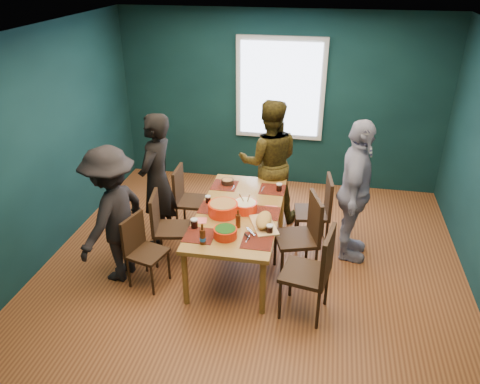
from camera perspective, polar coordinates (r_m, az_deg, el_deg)
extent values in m
cube|color=#9A572C|center=(5.71, 1.44, -9.35)|extent=(5.00, 5.00, 0.01)
cube|color=white|center=(4.64, 1.85, 18.59)|extent=(5.00, 5.00, 0.01)
cube|color=#103336|center=(5.93, -23.06, 4.78)|extent=(0.01, 5.00, 2.70)
cube|color=#103336|center=(7.36, 4.88, 10.96)|extent=(5.00, 0.01, 2.70)
cube|color=#103336|center=(2.97, -6.66, -16.47)|extent=(5.00, 0.01, 2.70)
cube|color=beige|center=(7.28, 4.91, 12.41)|extent=(1.35, 0.06, 1.55)
cube|color=olive|center=(5.46, -0.10, -2.49)|extent=(0.96, 1.89, 0.05)
cylinder|color=olive|center=(5.05, -6.70, -10.35)|extent=(0.07, 0.07, 0.67)
cylinder|color=olive|center=(4.90, 2.78, -11.52)|extent=(0.07, 0.07, 0.67)
cylinder|color=olive|center=(6.45, -2.24, -1.17)|extent=(0.07, 0.07, 0.67)
cylinder|color=olive|center=(6.33, 5.08, -1.83)|extent=(0.07, 0.07, 0.67)
cube|color=black|center=(6.25, -5.79, -1.16)|extent=(0.42, 0.42, 0.04)
cube|color=black|center=(6.19, -7.55, 0.96)|extent=(0.05, 0.41, 0.45)
cylinder|color=black|center=(6.26, -7.65, -3.63)|extent=(0.03, 0.03, 0.42)
cylinder|color=black|center=(6.18, -4.51, -3.92)|extent=(0.03, 0.03, 0.42)
cylinder|color=black|center=(6.56, -6.80, -2.08)|extent=(0.03, 0.03, 0.42)
cylinder|color=black|center=(6.47, -3.80, -2.33)|extent=(0.03, 0.03, 0.42)
cube|color=black|center=(5.69, -8.36, -4.51)|extent=(0.47, 0.47, 0.04)
cube|color=black|center=(5.60, -10.38, -2.37)|extent=(0.11, 0.40, 0.44)
cylinder|color=black|center=(5.70, -10.20, -7.32)|extent=(0.03, 0.03, 0.41)
cylinder|color=black|center=(5.64, -6.71, -7.42)|extent=(0.03, 0.03, 0.41)
cylinder|color=black|center=(5.98, -9.63, -5.45)|extent=(0.03, 0.03, 0.41)
cylinder|color=black|center=(5.93, -6.32, -5.52)|extent=(0.03, 0.03, 0.41)
cube|color=black|center=(5.35, -11.23, -7.37)|extent=(0.46, 0.46, 0.04)
cube|color=black|center=(5.33, -12.92, -4.88)|extent=(0.13, 0.37, 0.41)
cylinder|color=black|center=(5.46, -13.42, -9.57)|extent=(0.03, 0.03, 0.39)
cylinder|color=black|center=(5.29, -10.63, -10.59)|extent=(0.03, 0.03, 0.39)
cylinder|color=black|center=(5.66, -11.40, -7.88)|extent=(0.03, 0.03, 0.39)
cylinder|color=black|center=(5.50, -8.66, -8.79)|extent=(0.03, 0.03, 0.39)
cube|color=black|center=(6.00, 8.76, -2.52)|extent=(0.48, 0.48, 0.04)
cube|color=black|center=(5.90, 10.79, -0.43)|extent=(0.10, 0.43, 0.46)
cylinder|color=black|center=(5.95, 6.99, -5.34)|extent=(0.03, 0.03, 0.43)
cylinder|color=black|center=(5.98, 10.48, -5.39)|extent=(0.03, 0.03, 0.43)
cylinder|color=black|center=(6.25, 6.82, -3.55)|extent=(0.03, 0.03, 0.43)
cylinder|color=black|center=(6.29, 10.13, -3.62)|extent=(0.03, 0.03, 0.43)
cube|color=black|center=(5.39, 6.84, -5.66)|extent=(0.57, 0.57, 0.04)
cube|color=black|center=(5.30, 9.16, -3.02)|extent=(0.18, 0.44, 0.50)
cylinder|color=black|center=(5.34, 5.12, -9.23)|extent=(0.03, 0.03, 0.46)
cylinder|color=black|center=(5.43, 9.19, -8.85)|extent=(0.03, 0.03, 0.46)
cylinder|color=black|center=(5.65, 4.31, -6.92)|extent=(0.03, 0.03, 0.46)
cylinder|color=black|center=(5.73, 8.15, -6.60)|extent=(0.03, 0.03, 0.46)
cube|color=black|center=(4.86, 7.95, -9.79)|extent=(0.54, 0.54, 0.04)
cube|color=black|center=(4.67, 10.65, -7.60)|extent=(0.13, 0.46, 0.50)
cylinder|color=black|center=(4.90, 4.88, -13.03)|extent=(0.04, 0.04, 0.47)
cylinder|color=black|center=(4.84, 9.48, -14.01)|extent=(0.04, 0.04, 0.47)
cylinder|color=black|center=(5.20, 6.19, -10.39)|extent=(0.04, 0.04, 0.47)
cylinder|color=black|center=(5.14, 10.49, -11.26)|extent=(0.04, 0.04, 0.47)
imported|color=black|center=(5.89, -10.09, 1.33)|extent=(0.49, 0.68, 1.74)
imported|color=black|center=(6.36, 3.57, 3.68)|extent=(0.94, 0.79, 1.73)
imported|color=white|center=(5.66, 13.83, -0.01)|extent=(0.51, 1.06, 1.77)
imported|color=black|center=(5.37, -15.27, -2.73)|extent=(0.79, 1.14, 1.61)
cylinder|color=red|center=(5.34, -2.08, -2.08)|extent=(0.34, 0.34, 0.14)
cylinder|color=olive|center=(5.31, -2.09, -1.48)|extent=(0.30, 0.30, 0.02)
cylinder|color=red|center=(5.41, 0.59, -1.79)|extent=(0.28, 0.28, 0.11)
cylinder|color=#F0EBC4|center=(5.39, 0.59, -1.30)|extent=(0.25, 0.25, 0.02)
cylinder|color=tan|center=(5.36, 0.99, -0.94)|extent=(0.08, 0.16, 0.23)
cylinder|color=tan|center=(5.37, 0.30, -0.88)|extent=(0.07, 0.16, 0.23)
cylinder|color=red|center=(4.93, -1.79, -5.00)|extent=(0.25, 0.25, 0.10)
cylinder|color=#1B4812|center=(4.91, -1.80, -4.54)|extent=(0.22, 0.22, 0.02)
cube|color=tan|center=(5.16, 2.91, -4.03)|extent=(0.39, 0.52, 0.02)
ellipsoid|color=#B28540|center=(5.12, 2.92, -3.42)|extent=(0.30, 0.40, 0.11)
cube|color=silver|center=(5.00, 1.33, -4.83)|extent=(0.13, 0.16, 0.00)
cylinder|color=black|center=(4.92, 0.86, -5.39)|extent=(0.08, 0.09, 0.02)
sphere|color=#215513|center=(5.03, 2.76, -3.95)|extent=(0.03, 0.03, 0.03)
sphere|color=#215513|center=(5.12, 2.93, -3.36)|extent=(0.03, 0.03, 0.03)
sphere|color=#215513|center=(5.21, 3.09, -2.80)|extent=(0.03, 0.03, 0.03)
cylinder|color=black|center=(6.05, -1.53, 1.25)|extent=(0.16, 0.16, 0.06)
cylinder|color=olive|center=(6.04, -1.54, 1.48)|extent=(0.13, 0.13, 0.02)
cylinder|color=#421D0B|center=(4.82, -4.58, -5.46)|extent=(0.06, 0.06, 0.17)
cylinder|color=#421D0B|center=(4.76, -4.64, -4.26)|extent=(0.02, 0.02, 0.07)
cylinder|color=#1752A7|center=(4.84, -4.57, -5.74)|extent=(0.06, 0.06, 0.04)
cylinder|color=#421D0B|center=(5.09, -0.23, -3.57)|extent=(0.05, 0.05, 0.15)
cylinder|color=#421D0B|center=(5.03, -0.24, -2.52)|extent=(0.02, 0.02, 0.06)
cylinder|color=black|center=(5.11, -5.58, -3.86)|extent=(0.07, 0.07, 0.11)
cylinder|color=silver|center=(5.09, -5.61, -3.39)|extent=(0.08, 0.08, 0.02)
cylinder|color=black|center=(5.00, 3.64, -4.58)|extent=(0.07, 0.07, 0.10)
cylinder|color=silver|center=(4.98, 3.66, -4.13)|extent=(0.07, 0.07, 0.02)
cylinder|color=black|center=(5.89, 4.79, 0.55)|extent=(0.07, 0.07, 0.10)
cylinder|color=silver|center=(5.87, 4.81, 0.94)|extent=(0.07, 0.07, 0.01)
cylinder|color=black|center=(5.60, -3.91, -0.91)|extent=(0.06, 0.06, 0.09)
cylinder|color=silver|center=(5.59, -3.92, -0.55)|extent=(0.07, 0.07, 0.01)
cube|color=#F7686B|center=(5.49, 3.77, -2.05)|extent=(0.15, 0.15, 0.00)
cube|color=#F7686B|center=(5.26, -4.80, -3.48)|extent=(0.15, 0.15, 0.00)
cube|color=#F7686B|center=(4.84, 2.39, -6.42)|extent=(0.15, 0.15, 0.00)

